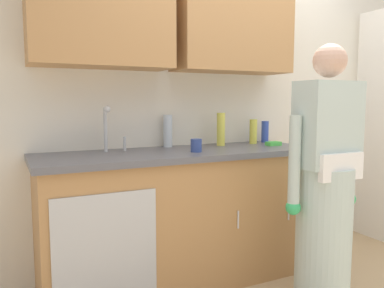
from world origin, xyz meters
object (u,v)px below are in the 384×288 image
at_px(bottle_soap, 168,131).
at_px(bottle_dish_liquid, 265,132).
at_px(bottle_water_short, 221,129).
at_px(cup_by_sink, 196,145).
at_px(sponge, 273,144).
at_px(sink, 117,156).
at_px(bottle_water_tall, 253,131).
at_px(person_at_sink, 325,197).

relative_size(bottle_soap, bottle_dish_liquid, 1.36).
xyz_separation_m(bottle_water_short, cup_by_sink, (-0.34, -0.26, -0.08)).
xyz_separation_m(bottle_soap, sponge, (0.77, -0.27, -0.11)).
distance_m(bottle_water_short, bottle_dish_liquid, 0.46).
height_order(sink, bottle_water_short, sink).
bearing_deg(sink, sponge, -1.85).
xyz_separation_m(bottle_water_short, bottle_water_tall, (0.31, 0.01, -0.03)).
bearing_deg(cup_by_sink, sponge, 6.50).
bearing_deg(cup_by_sink, bottle_soap, 100.04).
height_order(bottle_water_tall, cup_by_sink, bottle_water_tall).
relative_size(person_at_sink, bottle_water_short, 6.42).
relative_size(person_at_sink, sponge, 14.73).
height_order(bottle_water_tall, bottle_dish_liquid, bottle_water_tall).
bearing_deg(bottle_water_short, bottle_soap, 167.26).
relative_size(bottle_dish_liquid, sponge, 1.61).
bearing_deg(sink, bottle_water_short, 9.20).
xyz_separation_m(sink, bottle_water_short, (0.85, 0.14, 0.14)).
bearing_deg(sponge, sink, 178.15).
relative_size(bottle_water_tall, sponge, 1.79).
xyz_separation_m(person_at_sink, bottle_soap, (-0.66, 0.93, 0.37)).
distance_m(person_at_sink, sponge, 0.72).
relative_size(bottle_water_short, bottle_dish_liquid, 1.43).
bearing_deg(sink, bottle_soap, 27.11).
bearing_deg(bottle_water_short, cup_by_sink, -142.98).
height_order(person_at_sink, sponge, person_at_sink).
distance_m(sink, cup_by_sink, 0.53).
distance_m(cup_by_sink, sponge, 0.71).
relative_size(sink, bottle_dish_liquid, 2.83).
xyz_separation_m(bottle_soap, bottle_dish_liquid, (0.86, -0.04, -0.03)).
distance_m(bottle_water_tall, bottle_dish_liquid, 0.16).
relative_size(bottle_water_tall, bottle_dish_liquid, 1.11).
relative_size(bottle_water_short, bottle_soap, 1.05).
bearing_deg(person_at_sink, bottle_soap, 125.36).
bearing_deg(sponge, bottle_dish_liquid, 68.70).
height_order(sink, bottle_water_tall, sink).
bearing_deg(person_at_sink, bottle_water_tall, 86.53).
relative_size(bottle_water_short, sponge, 2.29).
relative_size(bottle_water_short, cup_by_sink, 2.87).
bearing_deg(bottle_dish_liquid, bottle_soap, 177.32).
relative_size(sink, bottle_soap, 2.08).
bearing_deg(bottle_water_short, bottle_dish_liquid, 6.39).
bearing_deg(bottle_dish_liquid, cup_by_sink, -158.82).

